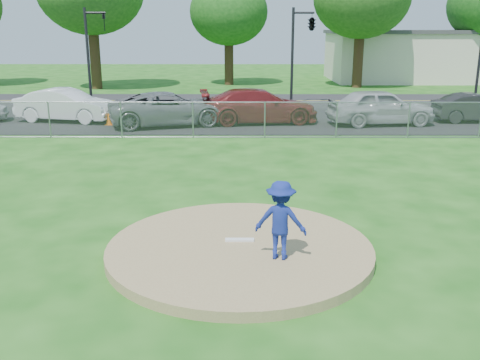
# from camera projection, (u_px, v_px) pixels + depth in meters

# --- Properties ---
(ground) EXTENTS (120.00, 120.00, 0.00)m
(ground) POSITION_uv_depth(u_px,v_px,m) (241.00, 148.00, 20.56)
(ground) COLOR #175111
(ground) RESTS_ON ground
(pitchers_mound) EXTENTS (5.40, 5.40, 0.20)m
(pitchers_mound) POSITION_uv_depth(u_px,v_px,m) (240.00, 249.00, 10.91)
(pitchers_mound) COLOR #937B51
(pitchers_mound) RESTS_ON ground
(pitching_rubber) EXTENTS (0.60, 0.15, 0.04)m
(pitching_rubber) POSITION_uv_depth(u_px,v_px,m) (240.00, 240.00, 11.07)
(pitching_rubber) COLOR white
(pitching_rubber) RESTS_ON pitchers_mound
(chain_link_fence) EXTENTS (40.00, 0.06, 1.50)m
(chain_link_fence) POSITION_uv_depth(u_px,v_px,m) (241.00, 120.00, 22.27)
(chain_link_fence) COLOR gray
(chain_link_fence) RESTS_ON ground
(parking_lot) EXTENTS (50.00, 8.00, 0.01)m
(parking_lot) POSITION_uv_depth(u_px,v_px,m) (241.00, 120.00, 26.81)
(parking_lot) COLOR black
(parking_lot) RESTS_ON ground
(street) EXTENTS (60.00, 7.00, 0.01)m
(street) POSITION_uv_depth(u_px,v_px,m) (241.00, 101.00, 34.02)
(street) COLOR #242426
(street) RESTS_ON ground
(commercial_building) EXTENTS (16.40, 9.40, 4.30)m
(commercial_building) POSITION_uv_depth(u_px,v_px,m) (424.00, 55.00, 46.84)
(commercial_building) COLOR beige
(commercial_building) RESTS_ON ground
(tree_center) EXTENTS (6.16, 6.16, 9.84)m
(tree_center) POSITION_uv_depth(u_px,v_px,m) (229.00, 1.00, 41.87)
(tree_center) COLOR #322012
(tree_center) RESTS_ON ground
(traffic_signal_left) EXTENTS (1.28, 0.20, 5.60)m
(traffic_signal_left) POSITION_uv_depth(u_px,v_px,m) (91.00, 47.00, 31.21)
(traffic_signal_left) COLOR black
(traffic_signal_left) RESTS_ON ground
(traffic_signal_center) EXTENTS (1.42, 2.48, 5.60)m
(traffic_signal_center) POSITION_uv_depth(u_px,v_px,m) (310.00, 25.00, 30.82)
(traffic_signal_center) COLOR black
(traffic_signal_center) RESTS_ON ground
(pitcher) EXTENTS (1.09, 0.77, 1.53)m
(pitcher) POSITION_uv_depth(u_px,v_px,m) (281.00, 220.00, 10.06)
(pitcher) COLOR navy
(pitcher) RESTS_ON pitchers_mound
(traffic_cone) EXTENTS (0.34, 0.34, 0.65)m
(traffic_cone) POSITION_uv_depth(u_px,v_px,m) (109.00, 118.00, 25.38)
(traffic_cone) COLOR orange
(traffic_cone) RESTS_ON parking_lot
(parked_car_white) EXTENTS (5.08, 2.60, 1.59)m
(parked_car_white) POSITION_uv_depth(u_px,v_px,m) (66.00, 105.00, 26.23)
(parked_car_white) COLOR white
(parked_car_white) RESTS_ON parking_lot
(parked_car_gray) EXTENTS (6.15, 4.11, 1.57)m
(parked_car_gray) POSITION_uv_depth(u_px,v_px,m) (169.00, 109.00, 25.20)
(parked_car_gray) COLOR slate
(parked_car_gray) RESTS_ON parking_lot
(parked_car_darkred) EXTENTS (5.89, 2.96, 1.64)m
(parked_car_darkred) POSITION_uv_depth(u_px,v_px,m) (259.00, 106.00, 25.79)
(parked_car_darkred) COLOR maroon
(parked_car_darkred) RESTS_ON parking_lot
(parked_car_pearl) EXTENTS (5.18, 2.57, 1.70)m
(parked_car_pearl) POSITION_uv_depth(u_px,v_px,m) (381.00, 107.00, 25.34)
(parked_car_pearl) COLOR #B4B6B9
(parked_car_pearl) RESTS_ON parking_lot
(parked_car_charcoal) EXTENTS (4.20, 1.48, 1.38)m
(parked_car_charcoal) POSITION_uv_depth(u_px,v_px,m) (477.00, 108.00, 26.12)
(parked_car_charcoal) COLOR black
(parked_car_charcoal) RESTS_ON parking_lot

